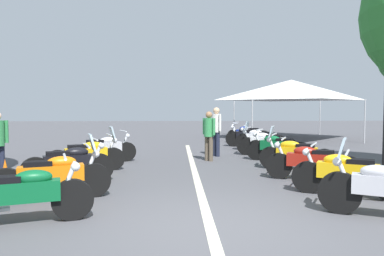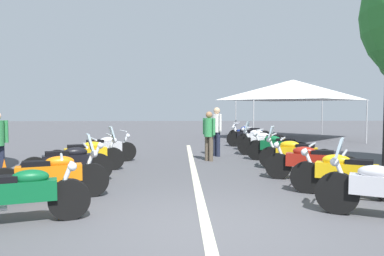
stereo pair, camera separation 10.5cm
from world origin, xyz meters
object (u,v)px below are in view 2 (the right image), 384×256
motorcycle_right_row_2 (311,162)px  bystander_3 (209,132)px  motorcycle_right_row_7 (249,136)px  motorcycle_left_row_2 (68,163)px  bystander_2 (217,128)px  motorcycle_left_row_3 (87,154)px  traffic_cone_0 (5,174)px  motorcycle_left_row_0 (19,194)px  motorcycle_left_row_1 (51,175)px  motorcycle_left_row_4 (103,148)px  motorcycle_right_row_3 (295,153)px  motorcycle_right_row_1 (345,173)px  event_tent (293,90)px  motorcycle_right_row_4 (277,147)px  motorcycle_right_row_6 (261,139)px  motorcycle_right_row_8 (249,134)px  motorcycle_right_row_5 (267,143)px

motorcycle_right_row_2 → bystander_3: (3.24, 2.12, 0.47)m
motorcycle_right_row_7 → bystander_3: bystander_3 is taller
motorcycle_left_row_2 → bystander_2: size_ratio=1.11×
motorcycle_left_row_3 → traffic_cone_0: size_ratio=3.18×
motorcycle_left_row_0 → motorcycle_left_row_1: 1.40m
motorcycle_left_row_2 → traffic_cone_0: bearing=171.5°
motorcycle_left_row_4 → motorcycle_right_row_3: (-1.51, -5.51, 0.01)m
motorcycle_left_row_3 → motorcycle_right_row_7: motorcycle_left_row_3 is taller
motorcycle_right_row_7 → motorcycle_right_row_1: bearing=115.8°
motorcycle_left_row_1 → motorcycle_right_row_7: motorcycle_left_row_1 is taller
motorcycle_right_row_1 → event_tent: size_ratio=0.32×
motorcycle_left_row_1 → motorcycle_left_row_2: 1.48m
bystander_2 → bystander_3: bystander_2 is taller
motorcycle_right_row_1 → motorcycle_right_row_2: 1.50m
motorcycle_left_row_0 → bystander_3: size_ratio=1.26×
motorcycle_right_row_3 → motorcycle_right_row_4: 1.57m
motorcycle_left_row_2 → motorcycle_right_row_1: 5.83m
motorcycle_right_row_4 → motorcycle_right_row_6: 2.89m
motorcycle_right_row_6 → event_tent: (5.35, -2.94, 2.19)m
traffic_cone_0 → motorcycle_left_row_3: bearing=-34.8°
traffic_cone_0 → motorcycle_right_row_4: bearing=-63.3°
motorcycle_right_row_7 → motorcycle_left_row_1: bearing=83.2°
motorcycle_right_row_7 → motorcycle_right_row_8: motorcycle_right_row_7 is taller
motorcycle_left_row_3 → event_tent: bearing=27.2°
motorcycle_left_row_3 → motorcycle_right_row_6: motorcycle_left_row_3 is taller
motorcycle_right_row_5 → motorcycle_left_row_0: bearing=76.6°
motorcycle_left_row_4 → bystander_3: bearing=-21.8°
bystander_2 → event_tent: bearing=27.3°
motorcycle_left_row_4 → motorcycle_left_row_2: bearing=-119.3°
motorcycle_left_row_1 → motorcycle_left_row_3: motorcycle_left_row_1 is taller
motorcycle_left_row_2 → motorcycle_right_row_8: size_ratio=1.02×
motorcycle_left_row_4 → motorcycle_right_row_7: motorcycle_right_row_7 is taller
motorcycle_right_row_2 → traffic_cone_0: 6.82m
motorcycle_right_row_1 → motorcycle_right_row_4: size_ratio=1.05×
motorcycle_left_row_0 → motorcycle_right_row_1: size_ratio=1.05×
motorcycle_right_row_2 → event_tent: (11.25, -3.08, 2.20)m
motorcycle_left_row_2 → motorcycle_right_row_3: 5.85m
motorcycle_right_row_3 → traffic_cone_0: 7.15m
motorcycle_right_row_7 → traffic_cone_0: motorcycle_right_row_7 is taller
motorcycle_right_row_3 → motorcycle_right_row_8: motorcycle_right_row_3 is taller
motorcycle_left_row_4 → bystander_2: 3.95m
motorcycle_left_row_2 → event_tent: 14.41m
motorcycle_left_row_1 → motorcycle_right_row_1: bearing=-18.9°
motorcycle_right_row_2 → bystander_3: bystander_3 is taller
motorcycle_left_row_0 → motorcycle_left_row_3: bearing=72.8°
motorcycle_right_row_1 → bystander_3: bystander_3 is taller
bystander_3 → event_tent: (8.01, -5.20, 1.73)m
motorcycle_right_row_3 → traffic_cone_0: bearing=39.9°
motorcycle_left_row_2 → bystander_3: bystander_3 is taller
motorcycle_left_row_2 → motorcycle_left_row_3: size_ratio=0.97×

